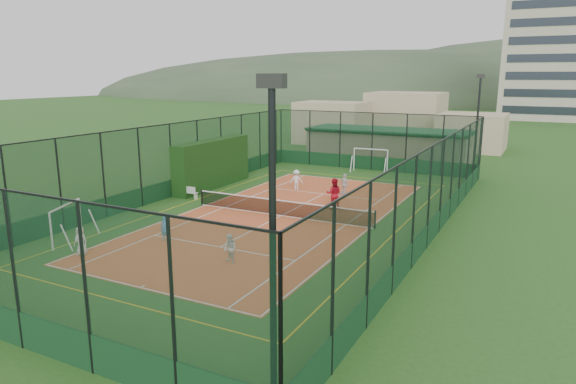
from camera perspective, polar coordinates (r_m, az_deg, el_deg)
name	(u,v)px	position (r m, az deg, el deg)	size (l,w,h in m)	color
ground	(281,216)	(30.60, -0.77, -2.66)	(300.00, 300.00, 0.00)	#27531C
court_slab	(281,216)	(30.60, -0.77, -2.66)	(11.17, 23.97, 0.01)	#C44C2B
tennis_net	(281,207)	(30.46, -0.77, -1.70)	(11.67, 0.12, 1.06)	black
perimeter_fence	(281,175)	(30.02, -0.79, 1.94)	(18.12, 34.12, 5.00)	#10311E
floodlight_se	(273,263)	(11.53, -1.69, -7.91)	(0.60, 0.26, 8.25)	black
floodlight_ne	(477,128)	(43.15, 20.23, 6.69)	(0.60, 0.26, 8.25)	black
clubhouse	(388,145)	(50.42, 11.06, 5.12)	(15.20, 7.20, 3.15)	tan
apartment_tower	(551,36)	(108.26, 27.16, 15.16)	(15.00, 12.00, 30.00)	beige
distant_hills	(505,101)	(176.77, 22.96, 9.27)	(200.00, 60.00, 24.00)	#384C33
hedge_left	(212,164)	(38.48, -8.40, 3.13)	(1.21, 8.06, 3.53)	black
white_bench	(187,192)	(35.52, -11.15, 0.03)	(1.58, 0.43, 0.89)	white
futsal_goal_near	(66,223)	(28.07, -23.40, -3.23)	(0.84, 2.89, 1.86)	white
futsal_goal_far	(370,160)	(44.88, 9.14, 3.48)	(3.05, 0.88, 1.96)	white
child_near_left	(81,241)	(25.74, -22.04, -5.08)	(0.66, 0.43, 1.36)	silver
child_near_mid	(165,228)	(26.66, -13.50, -3.94)	(0.47, 0.31, 1.29)	#4486C2
child_near_right	(230,249)	(23.06, -6.47, -6.28)	(0.64, 0.50, 1.32)	silver
child_far_left	(296,180)	(37.33, 0.95, 1.37)	(0.95, 0.54, 1.46)	white
child_far_right	(345,185)	(35.81, 6.31, 0.83)	(0.89, 0.37, 1.51)	silver
child_far_back	(335,193)	(33.55, 5.23, -0.15)	(1.21, 0.39, 1.31)	silver
coach	(334,194)	(32.03, 5.11, -0.18)	(0.95, 0.74, 1.96)	#B41323
tennis_balls	(262,207)	(32.58, -2.94, -1.63)	(2.21, 1.41, 0.07)	#CCE033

